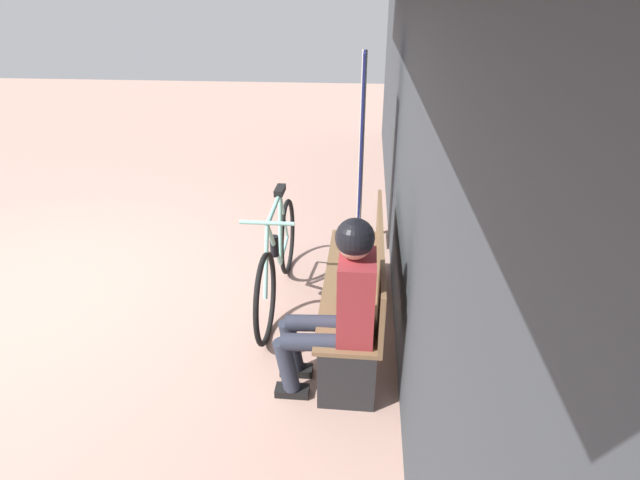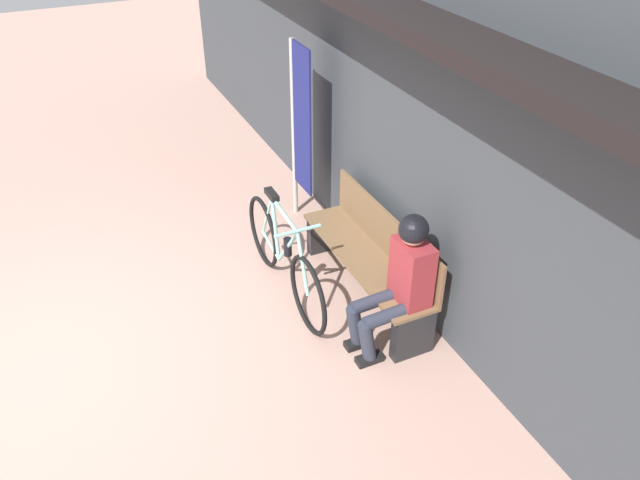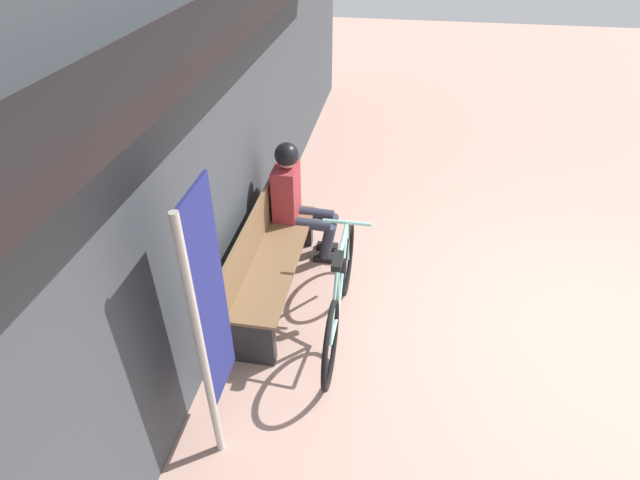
{
  "view_description": "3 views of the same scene",
  "coord_description": "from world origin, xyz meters",
  "px_view_note": "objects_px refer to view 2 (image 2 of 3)",
  "views": [
    {
      "loc": [
        3.45,
        2.63,
        2.34
      ],
      "look_at": [
        -0.05,
        2.29,
        0.62
      ],
      "focal_mm": 28.0,
      "sensor_mm": 36.0,
      "label": 1
    },
    {
      "loc": [
        4.08,
        0.34,
        3.61
      ],
      "look_at": [
        -0.02,
        2.24,
        0.55
      ],
      "focal_mm": 35.0,
      "sensor_mm": 36.0,
      "label": 2
    },
    {
      "loc": [
        -3.18,
        1.59,
        3.15
      ],
      "look_at": [
        0.29,
        2.17,
        0.61
      ],
      "focal_mm": 28.0,
      "sensor_mm": 36.0,
      "label": 3
    }
  ],
  "objects_px": {
    "bicycle": "(284,258)",
    "banner_pole": "(300,124)",
    "person_seated": "(401,276)",
    "park_bench_near": "(371,259)"
  },
  "relations": [
    {
      "from": "person_seated",
      "to": "banner_pole",
      "type": "relative_size",
      "value": 0.64
    },
    {
      "from": "park_bench_near",
      "to": "person_seated",
      "type": "height_order",
      "value": "person_seated"
    },
    {
      "from": "park_bench_near",
      "to": "person_seated",
      "type": "distance_m",
      "value": 0.73
    },
    {
      "from": "bicycle",
      "to": "banner_pole",
      "type": "distance_m",
      "value": 1.46
    },
    {
      "from": "person_seated",
      "to": "bicycle",
      "type": "bearing_deg",
      "value": -150.32
    },
    {
      "from": "person_seated",
      "to": "banner_pole",
      "type": "bearing_deg",
      "value": 178.16
    },
    {
      "from": "park_bench_near",
      "to": "bicycle",
      "type": "height_order",
      "value": "bicycle"
    },
    {
      "from": "bicycle",
      "to": "banner_pole",
      "type": "xyz_separation_m",
      "value": [
        -1.1,
        0.64,
        0.72
      ]
    },
    {
      "from": "person_seated",
      "to": "banner_pole",
      "type": "distance_m",
      "value": 2.15
    },
    {
      "from": "bicycle",
      "to": "person_seated",
      "type": "xyz_separation_m",
      "value": [
        1.01,
        0.57,
        0.31
      ]
    }
  ]
}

